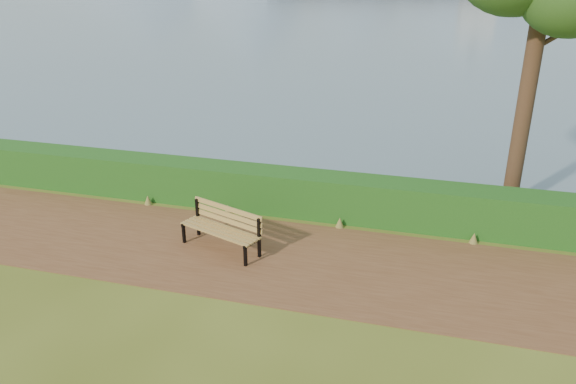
% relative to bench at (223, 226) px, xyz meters
% --- Properties ---
extents(ground, '(140.00, 140.00, 0.00)m').
position_rel_bench_xyz_m(ground, '(0.56, -0.43, -0.52)').
color(ground, '#4A5418').
rests_on(ground, ground).
extents(path, '(40.00, 3.40, 0.01)m').
position_rel_bench_xyz_m(path, '(0.56, -0.13, -0.52)').
color(path, brown).
rests_on(path, ground).
extents(hedge, '(32.00, 0.85, 1.00)m').
position_rel_bench_xyz_m(hedge, '(0.56, 2.17, -0.02)').
color(hedge, '#133F12').
rests_on(hedge, ground).
extents(bench, '(1.88, 1.11, 0.91)m').
position_rel_bench_xyz_m(bench, '(0.00, 0.00, 0.00)').
color(bench, black).
rests_on(bench, ground).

